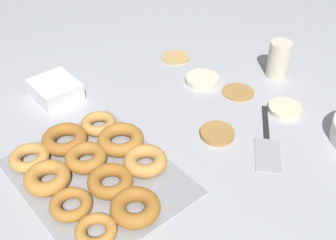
% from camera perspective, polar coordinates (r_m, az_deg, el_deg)
% --- Properties ---
extents(ground_plane, '(3.00, 3.00, 0.00)m').
position_cam_1_polar(ground_plane, '(1.11, 3.10, 0.68)').
color(ground_plane, '#B2B5BA').
extents(pancake_0, '(0.09, 0.09, 0.01)m').
position_cam_1_polar(pancake_0, '(1.21, 9.49, 3.84)').
color(pancake_0, '#B27F42').
rests_on(pancake_0, ground_plane).
extents(pancake_1, '(0.09, 0.09, 0.01)m').
position_cam_1_polar(pancake_1, '(1.36, 1.03, 8.55)').
color(pancake_1, tan).
rests_on(pancake_1, ground_plane).
extents(pancake_2, '(0.09, 0.09, 0.01)m').
position_cam_1_polar(pancake_2, '(1.16, 15.58, 1.48)').
color(pancake_2, beige).
rests_on(pancake_2, ground_plane).
extents(pancake_3, '(0.09, 0.09, 0.01)m').
position_cam_1_polar(pancake_3, '(1.05, 6.68, -1.80)').
color(pancake_3, '#B27F42').
rests_on(pancake_3, ground_plane).
extents(pancake_4, '(0.10, 0.10, 0.02)m').
position_cam_1_polar(pancake_4, '(1.24, 4.68, 5.50)').
color(pancake_4, beige).
rests_on(pancake_4, ground_plane).
extents(donut_tray, '(0.38, 0.31, 0.04)m').
position_cam_1_polar(donut_tray, '(0.95, -9.92, -6.34)').
color(donut_tray, '#93969B').
rests_on(donut_tray, ground_plane).
extents(container_stack, '(0.13, 0.11, 0.05)m').
position_cam_1_polar(container_stack, '(1.21, -15.02, 4.01)').
color(container_stack, white).
rests_on(container_stack, ground_plane).
extents(paper_cup, '(0.06, 0.06, 0.11)m').
position_cam_1_polar(paper_cup, '(1.29, 14.78, 7.97)').
color(paper_cup, beige).
rests_on(paper_cup, ground_plane).
extents(spatula, '(0.20, 0.21, 0.01)m').
position_cam_1_polar(spatula, '(1.04, 13.31, -3.55)').
color(spatula, black).
rests_on(spatula, ground_plane).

